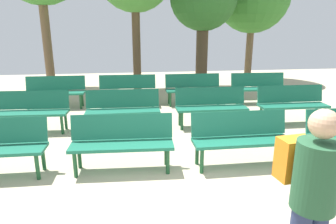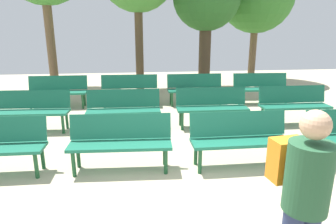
{
  "view_description": "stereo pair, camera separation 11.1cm",
  "coord_description": "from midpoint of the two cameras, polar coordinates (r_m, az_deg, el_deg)",
  "views": [
    {
      "loc": [
        -0.78,
        -2.86,
        2.22
      ],
      "look_at": [
        0.0,
        2.9,
        0.55
      ],
      "focal_mm": 32.14,
      "sensor_mm": 36.0,
      "label": 1
    },
    {
      "loc": [
        -0.67,
        -2.88,
        2.22
      ],
      "look_at": [
        0.0,
        2.9,
        0.55
      ],
      "focal_mm": 32.14,
      "sensor_mm": 36.0,
      "label": 2
    }
  ],
  "objects": [
    {
      "name": "bench_r0_c1",
      "position": [
        4.8,
        -8.33,
        -5.07
      ],
      "size": [
        1.62,
        0.56,
        0.87
      ],
      "rotation": [
        0.0,
        0.0,
        -0.05
      ],
      "color": "#19664C",
      "rests_on": "ground_plane"
    },
    {
      "name": "bench_r0_c2",
      "position": [
        5.03,
        14.05,
        -4.41
      ],
      "size": [
        1.6,
        0.49,
        0.87
      ],
      "rotation": [
        0.0,
        0.0,
        0.0
      ],
      "color": "#19664C",
      "rests_on": "ground_plane"
    },
    {
      "name": "bench_r2_c1",
      "position": [
        8.66,
        -6.97,
        4.48
      ],
      "size": [
        1.62,
        0.54,
        0.87
      ],
      "rotation": [
        0.0,
        0.0,
        -0.04
      ],
      "color": "#19664C",
      "rests_on": "ground_plane"
    },
    {
      "name": "bench_r1_c0",
      "position": [
        7.11,
        -24.05,
        0.65
      ],
      "size": [
        1.62,
        0.56,
        0.87
      ],
      "rotation": [
        0.0,
        0.0,
        -0.05
      ],
      "color": "#19664C",
      "rests_on": "ground_plane"
    },
    {
      "name": "bench_r2_c2",
      "position": [
        8.8,
        5.51,
        4.71
      ],
      "size": [
        1.6,
        0.49,
        0.87
      ],
      "rotation": [
        0.0,
        0.0,
        -0.01
      ],
      "color": "#19664C",
      "rests_on": "ground_plane"
    },
    {
      "name": "bench_r1_c2",
      "position": [
        6.88,
        8.75,
        1.4
      ],
      "size": [
        1.61,
        0.52,
        0.87
      ],
      "rotation": [
        0.0,
        0.0,
        -0.03
      ],
      "color": "#19664C",
      "rests_on": "ground_plane"
    },
    {
      "name": "bench_r1_c1",
      "position": [
        6.66,
        -7.95,
        0.94
      ],
      "size": [
        1.6,
        0.49,
        0.87
      ],
      "rotation": [
        0.0,
        0.0,
        -0.01
      ],
      "color": "#19664C",
      "rests_on": "ground_plane"
    },
    {
      "name": "bench_r2_c0",
      "position": [
        8.95,
        -19.85,
        4.02
      ],
      "size": [
        1.61,
        0.5,
        0.87
      ],
      "rotation": [
        0.0,
        0.0,
        -0.01
      ],
      "color": "#19664C",
      "rests_on": "ground_plane"
    },
    {
      "name": "visitor_with_backpack",
      "position": [
        2.67,
        25.19,
        -14.37
      ],
      "size": [
        0.38,
        0.56,
        1.65
      ],
      "rotation": [
        0.0,
        0.0,
        3.27
      ],
      "color": "navy",
      "rests_on": "ground_plane"
    },
    {
      "name": "bench_r2_c3",
      "position": [
        9.32,
        17.54,
        4.68
      ],
      "size": [
        1.62,
        0.55,
        0.87
      ],
      "rotation": [
        0.0,
        0.0,
        -0.05
      ],
      "color": "#19664C",
      "rests_on": "ground_plane"
    },
    {
      "name": "bench_r1_c3",
      "position": [
        7.6,
        23.12,
        1.67
      ],
      "size": [
        1.61,
        0.5,
        0.87
      ],
      "rotation": [
        0.0,
        0.0,
        -0.01
      ],
      "color": "#19664C",
      "rests_on": "ground_plane"
    }
  ]
}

